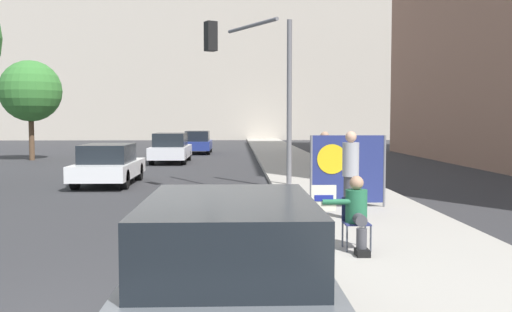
{
  "coord_description": "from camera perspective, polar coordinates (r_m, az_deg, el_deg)",
  "views": [
    {
      "loc": [
        1.01,
        -5.98,
        2.21
      ],
      "look_at": [
        1.37,
        4.27,
        1.55
      ],
      "focal_mm": 40.0,
      "sensor_mm": 36.0,
      "label": 1
    }
  ],
  "objects": [
    {
      "name": "jogger_on_sidewalk",
      "position": [
        11.88,
        9.43,
        -1.79
      ],
      "size": [
        0.34,
        0.34,
        1.81
      ],
      "rotation": [
        0.0,
        0.0,
        2.63
      ],
      "color": "#424247",
      "rests_on": "sidewalk_curb"
    },
    {
      "name": "car_on_road_nearest",
      "position": [
        19.81,
        -14.53,
        -0.81
      ],
      "size": [
        1.77,
        4.26,
        1.38
      ],
      "color": "white",
      "rests_on": "ground_plane"
    },
    {
      "name": "street_tree_midblock",
      "position": [
        33.04,
        -21.63,
        6.04
      ],
      "size": [
        3.28,
        3.28,
        5.37
      ],
      "color": "brown",
      "rests_on": "ground_plane"
    },
    {
      "name": "seated_protester",
      "position": [
        9.08,
        9.96,
        -5.47
      ],
      "size": [
        0.92,
        0.77,
        1.17
      ],
      "rotation": [
        0.0,
        0.0,
        -0.18
      ],
      "color": "#474C56",
      "rests_on": "sidewalk_curb"
    },
    {
      "name": "protest_banner",
      "position": [
        13.47,
        9.11,
        -1.3
      ],
      "size": [
        1.78,
        0.06,
        1.68
      ],
      "color": "slate",
      "rests_on": "sidewalk_curb"
    },
    {
      "name": "sidewalk_curb",
      "position": [
        21.28,
        5.61,
        -2.07
      ],
      "size": [
        3.34,
        90.0,
        0.15
      ],
      "primitive_type": "cube",
      "color": "#A8A399",
      "rests_on": "ground_plane"
    },
    {
      "name": "pedestrian_behind",
      "position": [
        14.63,
        6.87,
        -0.89
      ],
      "size": [
        0.34,
        0.34,
        1.74
      ],
      "rotation": [
        0.0,
        0.0,
        1.29
      ],
      "color": "black",
      "rests_on": "sidewalk_curb"
    },
    {
      "name": "parked_car_curbside",
      "position": [
        5.74,
        -2.66,
        -11.3
      ],
      "size": [
        1.87,
        4.75,
        1.45
      ],
      "color": "#565B60",
      "rests_on": "ground_plane"
    },
    {
      "name": "car_on_road_midblock",
      "position": [
        29.26,
        -8.51,
        0.8
      ],
      "size": [
        1.78,
        4.58,
        1.51
      ],
      "color": "silver",
      "rests_on": "ground_plane"
    },
    {
      "name": "traffic_light_pole",
      "position": [
        17.43,
        0.37,
        8.43
      ],
      "size": [
        2.68,
        2.45,
        5.15
      ],
      "color": "slate",
      "rests_on": "sidewalk_curb"
    },
    {
      "name": "car_on_road_distant",
      "position": [
        36.86,
        -5.85,
        1.37
      ],
      "size": [
        1.7,
        4.21,
        1.46
      ],
      "color": "navy",
      "rests_on": "ground_plane"
    }
  ]
}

